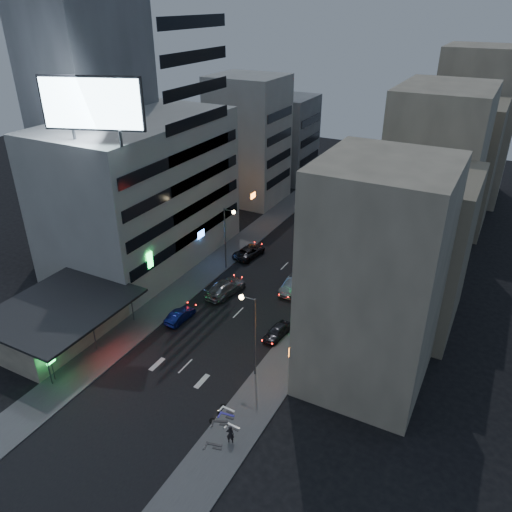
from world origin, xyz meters
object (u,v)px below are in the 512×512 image
Objects in this scene: scooter_black_a at (223,439)px; scooter_blue at (235,410)px; road_car_silver at (225,287)px; scooter_silver_a at (241,423)px; person at (230,434)px; scooter_black_b at (228,415)px; parked_car_left at (249,251)px; scooter_silver_b at (235,406)px; parked_car_right_far at (347,236)px; parked_car_right_near at (277,332)px; road_car_blue at (180,316)px; parked_car_right_mid at (294,285)px.

scooter_black_a is 3.13m from scooter_blue.
scooter_silver_a is at bearing 132.18° from road_car_silver.
scooter_blue is (10.50, -16.07, -0.12)m from road_car_silver.
person is 2.20m from scooter_black_b.
scooter_silver_b is (12.26, -25.12, -0.03)m from parked_car_left.
parked_car_left is 28.47m from scooter_blue.
parked_car_right_far reaches higher than scooter_silver_a.
parked_car_right_near is at bearing -81.71° from parked_car_right_far.
parked_car_left is 2.61× the size of scooter_black_a.
parked_car_right_far is at bearing -104.07° from person.
parked_car_left is 16.45m from road_car_blue.
person is 3.26m from scooter_silver_b.
parked_car_right_mid is at bearing -139.64° from road_car_silver.
scooter_blue is (1.66, -11.33, 0.07)m from parked_car_right_near.
road_car_blue is (-9.30, -27.11, -0.08)m from parked_car_right_far.
person is 0.84× the size of scooter_black_b.
scooter_blue reaches higher than scooter_silver_b.
scooter_silver_a is at bearing -73.40° from parked_car_right_mid.
parked_car_right_near is 1.91× the size of scooter_black_b.
parked_car_right_mid is 1.00× the size of parked_car_right_far.
scooter_black_a is at bearing 172.85° from scooter_silver_a.
parked_car_right_near is at bearing 159.84° from road_car_silver.
scooter_silver_b is at bearing 131.35° from road_car_silver.
scooter_silver_b is at bearing -77.12° from parked_car_right_near.
person is at bearing -73.56° from parked_car_right_near.
parked_car_left is 9.72m from road_car_silver.
scooter_black_a is at bearing -75.36° from parked_car_right_near.
parked_car_right_mid is at bearing 12.16° from scooter_silver_b.
parked_car_right_mid is at bearing -88.07° from parked_car_right_far.
road_car_silver is (1.46, 6.93, 0.20)m from road_car_blue.
parked_car_right_near is 12.56m from scooter_silver_a.
parked_car_left is at bearing 10.91° from scooter_black_a.
parked_car_right_far reaches higher than road_car_blue.
parked_car_right_near is at bearing 14.89° from scooter_silver_a.
person is (13.54, -28.12, 0.23)m from parked_car_left.
road_car_silver is 3.11× the size of scooter_silver_b.
parked_car_right_near is at bearing 133.95° from parked_car_left.
road_car_blue is 2.35× the size of person.
scooter_silver_a is at bearing -109.33° from person.
road_car_blue is 15.05m from scooter_blue.
parked_car_right_mid is (-2.13, 8.98, 0.17)m from parked_car_right_near.
scooter_silver_a is at bearing -78.34° from parked_car_right_far.
parked_car_right_mid is 2.50× the size of scooter_black_b.
scooter_black_b is at bearing -74.90° from person.
scooter_blue is 0.98× the size of scooter_black_b.
parked_car_left is 2.62× the size of scooter_black_b.
scooter_silver_b is at bearing 44.80° from scooter_silver_a.
road_car_blue reaches higher than scooter_silver_a.
scooter_blue is at bearing -1.45° from scooter_black_a.
person is at bearing -154.90° from scooter_silver_b.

